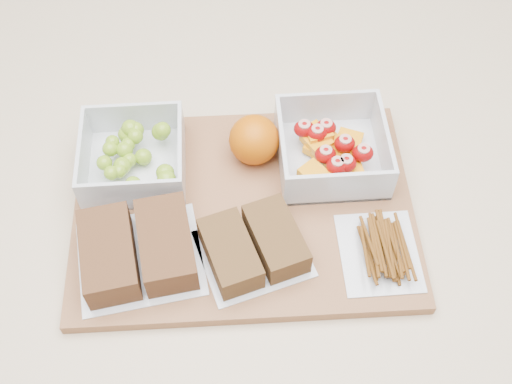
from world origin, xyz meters
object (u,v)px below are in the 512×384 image
(cutting_board, at_px, (244,209))
(grape_container, at_px, (135,156))
(orange, at_px, (254,140))
(sandwich_bag_center, at_px, (253,246))
(pretzel_bag, at_px, (380,248))
(fruit_container, at_px, (331,150))
(sandwich_bag_left, at_px, (138,250))

(cutting_board, height_order, grape_container, grape_container)
(orange, bearing_deg, grape_container, -176.72)
(sandwich_bag_center, bearing_deg, pretzel_bag, -3.50)
(cutting_board, xyz_separation_m, sandwich_bag_center, (0.01, -0.07, 0.03))
(fruit_container, relative_size, sandwich_bag_center, 0.92)
(grape_container, bearing_deg, orange, 3.28)
(grape_container, height_order, orange, orange)
(pretzel_bag, bearing_deg, grape_container, 153.01)
(sandwich_bag_left, bearing_deg, sandwich_bag_center, -1.13)
(fruit_container, bearing_deg, cutting_board, -151.59)
(cutting_board, relative_size, fruit_container, 3.10)
(pretzel_bag, bearing_deg, fruit_container, 105.59)
(sandwich_bag_left, bearing_deg, orange, 45.08)
(cutting_board, height_order, sandwich_bag_left, sandwich_bag_left)
(cutting_board, xyz_separation_m, pretzel_bag, (0.16, -0.08, 0.02))
(grape_container, height_order, sandwich_bag_center, grape_container)
(sandwich_bag_left, bearing_deg, pretzel_bag, -2.38)
(sandwich_bag_left, xyz_separation_m, sandwich_bag_center, (0.13, -0.00, -0.00))
(orange, height_order, sandwich_bag_center, orange)
(cutting_board, relative_size, orange, 6.49)
(fruit_container, bearing_deg, sandwich_bag_left, -151.87)
(cutting_board, xyz_separation_m, sandwich_bag_left, (-0.13, -0.07, 0.03))
(pretzel_bag, bearing_deg, cutting_board, 153.41)
(orange, bearing_deg, fruit_container, -8.67)
(grape_container, xyz_separation_m, pretzel_bag, (0.29, -0.15, -0.01))
(grape_container, xyz_separation_m, sandwich_bag_left, (0.01, -0.14, -0.00))
(cutting_board, height_order, fruit_container, fruit_container)
(fruit_container, xyz_separation_m, sandwich_bag_left, (-0.24, -0.13, -0.00))
(fruit_container, height_order, sandwich_bag_center, fruit_container)
(orange, bearing_deg, sandwich_bag_left, -134.92)
(grape_container, bearing_deg, sandwich_bag_center, -44.44)
(cutting_board, relative_size, pretzel_bag, 3.76)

